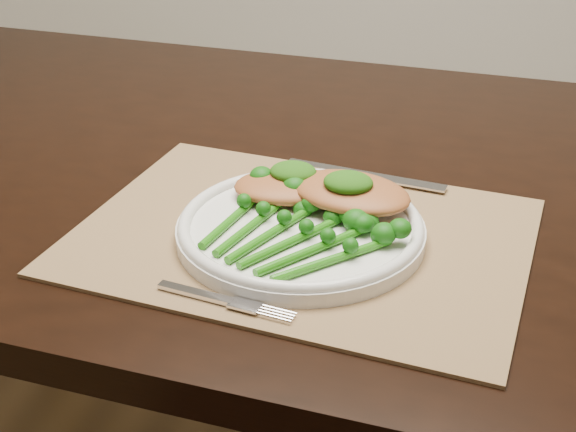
% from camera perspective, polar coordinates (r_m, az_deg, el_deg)
% --- Properties ---
extents(dining_table, '(1.67, 1.04, 0.75)m').
position_cam_1_polar(dining_table, '(1.26, 1.15, -11.85)').
color(dining_table, black).
rests_on(dining_table, ground).
extents(placemat, '(0.53, 0.42, 0.00)m').
position_cam_1_polar(placemat, '(0.89, 1.00, -1.42)').
color(placemat, olive).
rests_on(placemat, dining_table).
extents(dinner_plate, '(0.27, 0.27, 0.02)m').
position_cam_1_polar(dinner_plate, '(0.87, 0.90, -0.84)').
color(dinner_plate, white).
rests_on(dinner_plate, placemat).
extents(knife, '(0.21, 0.05, 0.01)m').
position_cam_1_polar(knife, '(1.02, 4.39, 3.09)').
color(knife, silver).
rests_on(knife, placemat).
extents(fork, '(0.15, 0.04, 0.00)m').
position_cam_1_polar(fork, '(0.77, -3.88, -6.17)').
color(fork, silver).
rests_on(fork, placemat).
extents(chicken_fillet_left, '(0.15, 0.12, 0.03)m').
position_cam_1_polar(chicken_fillet_left, '(0.93, 0.07, 2.14)').
color(chicken_fillet_left, '#AF6333').
rests_on(chicken_fillet_left, dinner_plate).
extents(chicken_fillet_right, '(0.16, 0.13, 0.03)m').
position_cam_1_polar(chicken_fillet_right, '(0.90, 4.50, 1.70)').
color(chicken_fillet_right, '#AF6333').
rests_on(chicken_fillet_right, dinner_plate).
extents(pesto_dollop_left, '(0.05, 0.05, 0.02)m').
position_cam_1_polar(pesto_dollop_left, '(0.93, 0.38, 3.16)').
color(pesto_dollop_left, '#164509').
rests_on(pesto_dollop_left, chicken_fillet_left).
extents(pesto_dollop_right, '(0.06, 0.05, 0.02)m').
position_cam_1_polar(pesto_dollop_right, '(0.89, 4.31, 2.40)').
color(pesto_dollop_right, '#164509').
rests_on(pesto_dollop_right, chicken_fillet_right).
extents(broccolini_bundle, '(0.23, 0.23, 0.04)m').
position_cam_1_polar(broccolini_bundle, '(0.84, -0.46, -1.50)').
color(broccolini_bundle, '#1E6A0E').
rests_on(broccolini_bundle, dinner_plate).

